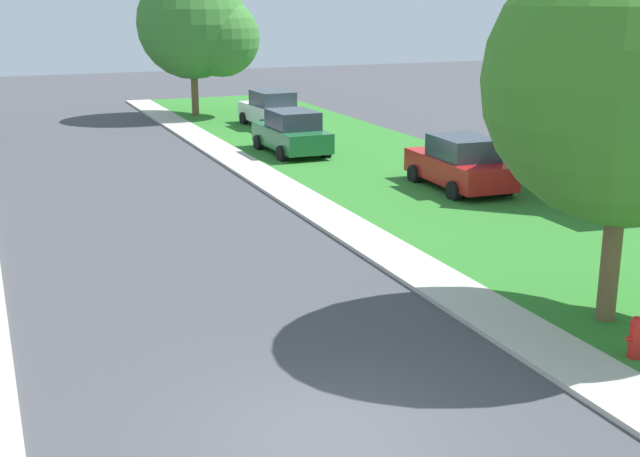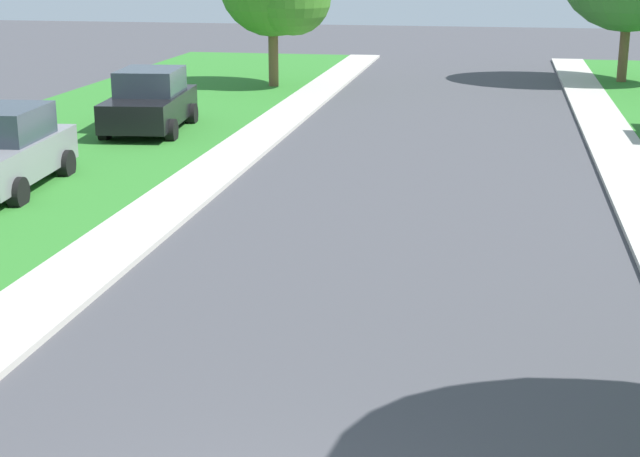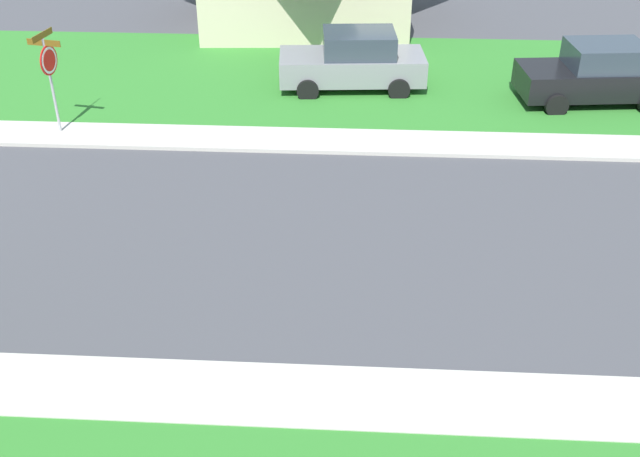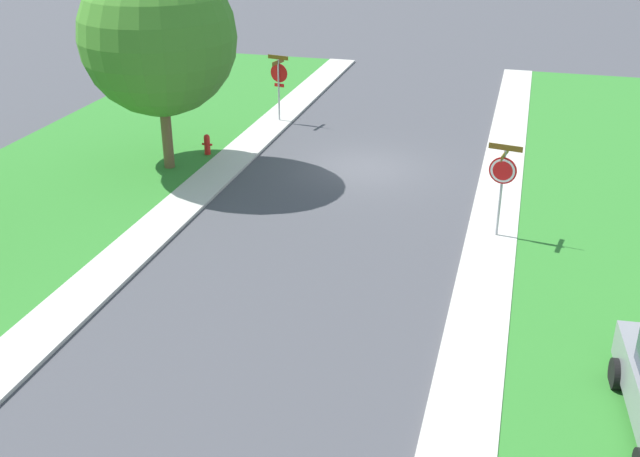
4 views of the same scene
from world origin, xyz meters
TOP-DOWN VIEW (x-y plane):
  - ground_plane at (0.00, 0.00)m, footprint 120.00×120.00m
  - sidewalk_east at (4.70, 12.00)m, footprint 1.40×56.00m
  - sidewalk_west at (-4.70, 12.00)m, footprint 1.40×56.00m
  - stop_sign_near_corner at (4.52, -4.37)m, footprint 0.90×0.90m
  - stop_sign_far_corner at (-4.82, 4.55)m, footprint 0.91×0.91m
  - tree_sidewalk_mid at (6.80, 1.70)m, footprint 5.53×5.14m
  - fire_hydrant at (5.75, 0.31)m, footprint 0.38×0.22m

SIDE VIEW (x-z plane):
  - ground_plane at x=0.00m, z-range 0.00..0.00m
  - sidewalk_east at x=4.70m, z-range 0.00..0.10m
  - sidewalk_west at x=-4.70m, z-range 0.00..0.10m
  - fire_hydrant at x=5.75m, z-range 0.02..0.85m
  - stop_sign_near_corner at x=4.52m, z-range 0.49..3.26m
  - stop_sign_far_corner at x=-4.82m, z-range 0.50..3.27m
  - tree_sidewalk_mid at x=6.80m, z-range 0.83..7.96m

